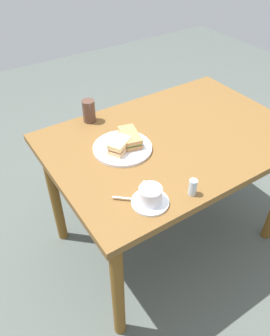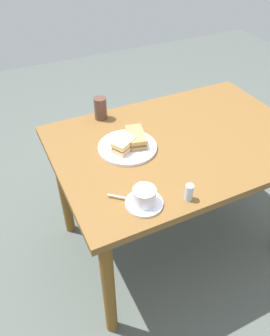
# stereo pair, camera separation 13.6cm
# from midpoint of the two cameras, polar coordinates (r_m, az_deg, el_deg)

# --- Properties ---
(ground_plane) EXTENTS (6.00, 6.00, 0.00)m
(ground_plane) POSITION_cam_midpoint_polar(r_m,az_deg,el_deg) (2.11, 7.95, -12.06)
(ground_plane) COLOR #4C534E
(dining_table) EXTENTS (1.19, 0.82, 0.75)m
(dining_table) POSITION_cam_midpoint_polar(r_m,az_deg,el_deg) (1.65, 9.97, 2.01)
(dining_table) COLOR brown
(dining_table) RESTS_ON ground_plane
(sandwich_plate) EXTENTS (0.27, 0.27, 0.01)m
(sandwich_plate) POSITION_cam_midpoint_polar(r_m,az_deg,el_deg) (1.51, 1.27, 3.51)
(sandwich_plate) COLOR white
(sandwich_plate) RESTS_ON dining_table
(sandwich_front) EXTENTS (0.13, 0.11, 0.05)m
(sandwich_front) POSITION_cam_midpoint_polar(r_m,az_deg,el_deg) (1.47, 0.77, 3.97)
(sandwich_front) COLOR #E3B87D
(sandwich_front) RESTS_ON sandwich_plate
(sandwich_back) EXTENTS (0.11, 0.16, 0.05)m
(sandwich_back) POSITION_cam_midpoint_polar(r_m,az_deg,el_deg) (1.52, 2.73, 5.20)
(sandwich_back) COLOR #B17E4B
(sandwich_back) RESTS_ON sandwich_plate
(coffee_saucer) EXTENTS (0.14, 0.14, 0.01)m
(coffee_saucer) POSITION_cam_midpoint_polar(r_m,az_deg,el_deg) (1.25, 4.72, -6.19)
(coffee_saucer) COLOR white
(coffee_saucer) RESTS_ON dining_table
(coffee_cup) EXTENTS (0.09, 0.12, 0.06)m
(coffee_cup) POSITION_cam_midpoint_polar(r_m,az_deg,el_deg) (1.22, 4.79, -4.87)
(coffee_cup) COLOR white
(coffee_cup) RESTS_ON coffee_saucer
(spoon) EXTENTS (0.08, 0.07, 0.01)m
(spoon) POSITION_cam_midpoint_polar(r_m,az_deg,el_deg) (1.25, 1.18, -5.28)
(spoon) COLOR silver
(spoon) RESTS_ON coffee_saucer
(salt_shaker) EXTENTS (0.03, 0.03, 0.07)m
(salt_shaker) POSITION_cam_midpoint_polar(r_m,az_deg,el_deg) (1.27, 12.33, -4.26)
(salt_shaker) COLOR silver
(salt_shaker) RESTS_ON dining_table
(drinking_glass) EXTENTS (0.06, 0.06, 0.11)m
(drinking_glass) POSITION_cam_midpoint_polar(r_m,az_deg,el_deg) (1.70, -3.68, 10.14)
(drinking_glass) COLOR #52372C
(drinking_glass) RESTS_ON dining_table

